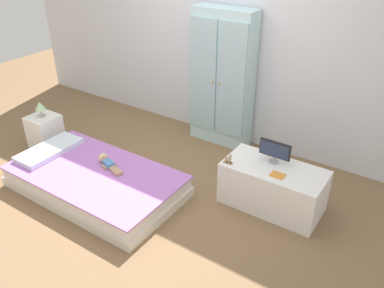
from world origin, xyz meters
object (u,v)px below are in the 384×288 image
object	(u,v)px
tv_stand	(273,187)
table_lamp	(40,106)
book_orange	(278,175)
nightstand	(45,132)
doll	(107,162)
rocking_horse_toy	(229,159)
bed	(96,181)
tv_monitor	(275,150)
wardrobe	(222,79)

from	to	relation	value
tv_stand	table_lamp	bearing A→B (deg)	-170.17
book_orange	nightstand	bearing A→B (deg)	-172.58
doll	book_orange	bearing A→B (deg)	16.93
tv_stand	rocking_horse_toy	xyz separation A→B (m)	(-0.40, -0.17, 0.27)
doll	tv_stand	bearing A→B (deg)	21.14
bed	tv_monitor	distance (m)	1.83
tv_stand	nightstand	bearing A→B (deg)	-170.17
table_lamp	book_orange	distance (m)	2.85
doll	rocking_horse_toy	xyz separation A→B (m)	(1.19, 0.44, 0.21)
nightstand	table_lamp	world-z (taller)	table_lamp
wardrobe	book_orange	xyz separation A→B (m)	(1.16, -0.98, -0.37)
bed	rocking_horse_toy	xyz separation A→B (m)	(1.20, 0.61, 0.37)
bed	table_lamp	bearing A→B (deg)	165.34
doll	nightstand	xyz separation A→B (m)	(-1.17, 0.14, -0.06)
wardrobe	table_lamp	bearing A→B (deg)	-140.88
tv_stand	tv_monitor	bearing A→B (deg)	122.23
nightstand	table_lamp	xyz separation A→B (m)	(0.00, 0.00, 0.34)
tv_monitor	rocking_horse_toy	distance (m)	0.44
bed	wardrobe	bearing A→B (deg)	72.75
doll	tv_stand	xyz separation A→B (m)	(1.59, 0.61, -0.05)
bed	book_orange	bearing A→B (deg)	21.74
table_lamp	tv_monitor	world-z (taller)	tv_monitor
bed	book_orange	size ratio (longest dim) A/B	14.14
nightstand	rocking_horse_toy	distance (m)	2.39
bed	table_lamp	distance (m)	1.27
tv_monitor	doll	bearing A→B (deg)	-155.60
book_orange	rocking_horse_toy	bearing A→B (deg)	-172.33
bed	tv_monitor	bearing A→B (deg)	28.98
table_lamp	book_orange	world-z (taller)	table_lamp
tv_monitor	rocking_horse_toy	bearing A→B (deg)	-143.84
bed	wardrobe	size ratio (longest dim) A/B	1.08
table_lamp	tv_monitor	xyz separation A→B (m)	(2.70, 0.56, 0.02)
wardrobe	rocking_horse_toy	bearing A→B (deg)	-56.60
bed	tv_stand	size ratio (longest dim) A/B	1.86
book_orange	table_lamp	bearing A→B (deg)	-172.58
nightstand	tv_monitor	world-z (taller)	tv_monitor
tv_stand	doll	bearing A→B (deg)	-158.86
nightstand	bed	bearing A→B (deg)	-14.66
doll	bed	bearing A→B (deg)	-95.81
table_lamp	wardrobe	world-z (taller)	wardrobe
table_lamp	wardrobe	xyz separation A→B (m)	(1.66, 1.35, 0.26)
tv_monitor	bed	bearing A→B (deg)	-151.02
wardrobe	tv_monitor	xyz separation A→B (m)	(1.04, -0.79, -0.25)
wardrobe	rocking_horse_toy	size ratio (longest dim) A/B	16.10
doll	nightstand	size ratio (longest dim) A/B	0.91
doll	tv_monitor	xyz separation A→B (m)	(1.54, 0.70, 0.30)
tv_monitor	tv_stand	bearing A→B (deg)	-57.77
tv_stand	book_orange	distance (m)	0.26
table_lamp	tv_monitor	bearing A→B (deg)	11.70
tv_stand	tv_monitor	world-z (taller)	tv_monitor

